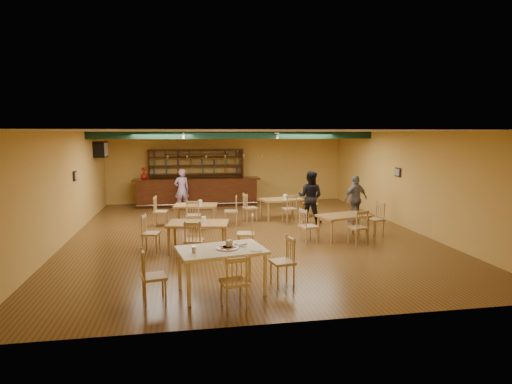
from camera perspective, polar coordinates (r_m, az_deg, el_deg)
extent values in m
plane|color=#553618|center=(12.62, -1.16, -5.59)|extent=(12.00, 12.00, 0.00)
cube|color=black|center=(15.04, -2.78, 7.62)|extent=(10.00, 0.30, 0.25)
cube|color=silver|center=(15.53, -9.72, 7.78)|extent=(0.05, 2.50, 0.05)
cube|color=silver|center=(15.86, 2.03, 7.89)|extent=(0.05, 2.50, 0.05)
cube|color=silver|center=(16.62, -20.12, 5.38)|extent=(0.34, 0.70, 0.48)
cube|color=black|center=(13.57, -23.11, 2.01)|extent=(0.04, 0.34, 0.28)
cube|color=black|center=(14.39, 18.50, 2.54)|extent=(0.04, 0.34, 0.28)
cube|color=black|center=(17.45, -7.88, 0.00)|extent=(5.08, 0.85, 1.13)
cube|color=black|center=(18.01, -7.98, 2.08)|extent=(3.93, 0.40, 2.28)
imported|color=#AE1710|center=(17.43, -14.81, 2.43)|extent=(0.33, 0.33, 0.46)
cube|color=#9F6738|center=(13.79, -8.06, -3.07)|extent=(1.45, 0.99, 0.68)
cube|color=#9F6738|center=(14.74, 3.37, -2.24)|extent=(1.54, 1.11, 0.70)
cube|color=#9F6738|center=(10.78, -7.76, -5.99)|extent=(1.61, 1.14, 0.74)
cube|color=#9F6738|center=(12.19, 11.59, -4.59)|extent=(1.52, 1.14, 0.68)
cube|color=beige|center=(8.02, -4.64, -10.48)|extent=(1.72, 1.28, 0.84)
cylinder|color=silver|center=(7.91, -3.86, -7.52)|extent=(0.44, 0.44, 0.01)
cylinder|color=#EAE5C6|center=(7.70, -8.32, -7.64)|extent=(0.09, 0.09, 0.11)
cube|color=white|center=(8.15, -2.06, -6.98)|extent=(0.25, 0.23, 0.03)
cube|color=silver|center=(7.98, -2.70, -7.30)|extent=(0.33, 0.17, 0.00)
cylinder|color=white|center=(7.76, 0.03, -7.81)|extent=(0.26, 0.26, 0.01)
imported|color=#914AA1|center=(16.60, -9.93, 0.33)|extent=(0.65, 0.51, 1.58)
imported|color=black|center=(14.10, 7.29, -0.65)|extent=(1.06, 1.00, 1.72)
imported|color=slate|center=(14.38, 13.22, -0.92)|extent=(1.00, 0.65, 1.58)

